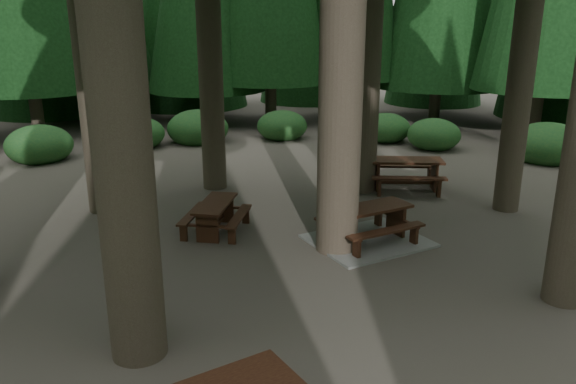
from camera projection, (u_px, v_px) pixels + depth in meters
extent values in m
plane|color=#4B453D|center=(300.00, 255.00, 11.11)|extent=(80.00, 80.00, 0.00)
cube|color=gray|center=(368.00, 241.00, 11.77)|extent=(2.80, 2.56, 0.05)
cube|color=black|center=(369.00, 208.00, 11.56)|extent=(1.93, 1.26, 0.06)
cube|color=black|center=(352.00, 213.00, 12.15)|extent=(1.77, 0.84, 0.05)
cube|color=black|center=(387.00, 231.00, 11.14)|extent=(1.77, 0.84, 0.05)
cube|color=black|center=(340.00, 232.00, 11.34)|extent=(0.26, 0.54, 0.72)
cube|color=black|center=(340.00, 229.00, 11.33)|extent=(0.56, 1.39, 0.06)
cube|color=black|center=(396.00, 220.00, 12.00)|extent=(0.26, 0.54, 0.72)
cube|color=black|center=(396.00, 217.00, 11.98)|extent=(0.56, 1.39, 0.06)
cube|color=black|center=(368.00, 234.00, 11.72)|extent=(1.44, 0.58, 0.08)
cube|color=black|center=(215.00, 204.00, 12.15)|extent=(1.06, 1.68, 0.05)
cube|color=black|center=(193.00, 214.00, 12.30)|extent=(0.69, 1.55, 0.04)
cube|color=black|center=(239.00, 216.00, 12.14)|extent=(0.69, 1.55, 0.04)
cube|color=black|center=(207.00, 228.00, 11.66)|extent=(0.48, 0.21, 0.63)
cube|color=black|center=(207.00, 226.00, 11.64)|extent=(1.22, 0.46, 0.05)
cube|color=black|center=(223.00, 209.00, 12.84)|extent=(0.48, 0.21, 0.63)
cube|color=black|center=(223.00, 207.00, 12.82)|extent=(1.22, 0.46, 0.05)
cube|color=black|center=(216.00, 225.00, 12.29)|extent=(0.47, 1.26, 0.07)
cube|color=black|center=(406.00, 160.00, 15.19)|extent=(2.06, 1.14, 0.06)
cube|color=black|center=(402.00, 166.00, 15.90)|extent=(1.96, 0.66, 0.05)
cube|color=black|center=(409.00, 178.00, 14.67)|extent=(1.96, 0.66, 0.05)
cube|color=black|center=(377.00, 175.00, 15.35)|extent=(0.21, 0.60, 0.78)
cube|color=black|center=(377.00, 173.00, 15.33)|extent=(0.40, 1.55, 0.06)
cube|color=black|center=(434.00, 176.00, 15.28)|extent=(0.21, 0.60, 0.78)
cube|color=black|center=(434.00, 173.00, 15.26)|extent=(0.40, 1.55, 0.06)
cube|color=black|center=(405.00, 182.00, 15.37)|extent=(1.60, 0.41, 0.09)
ellipsoid|color=#205D2C|center=(547.00, 148.00, 18.48)|extent=(2.42, 2.42, 1.49)
ellipsoid|color=#205D2C|center=(434.00, 137.00, 20.15)|extent=(1.90, 1.90, 1.17)
ellipsoid|color=#205D2C|center=(386.00, 131.00, 21.35)|extent=(1.84, 1.84, 1.13)
ellipsoid|color=#205D2C|center=(282.00, 128.00, 21.80)|extent=(1.95, 1.95, 1.20)
ellipsoid|color=#205D2C|center=(198.00, 131.00, 21.29)|extent=(2.31, 2.31, 1.42)
ellipsoid|color=#205D2C|center=(138.00, 136.00, 20.36)|extent=(1.93, 1.93, 1.19)
ellipsoid|color=#205D2C|center=(40.00, 148.00, 18.50)|extent=(2.15, 2.15, 1.32)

